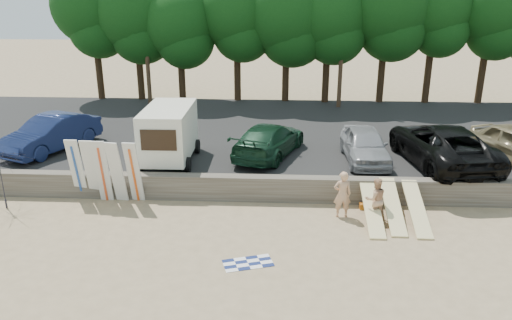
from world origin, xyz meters
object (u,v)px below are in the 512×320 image
object	(u,v)px
car_1	(269,140)
car_3	(441,144)
beachgoer_b	(375,199)
car_2	(365,145)
beachgoer_a	(342,194)
car_0	(51,133)
cooler	(374,209)
beach_umbrella	(2,182)
box_trailer	(169,132)

from	to	relation	value
car_1	car_3	world-z (taller)	car_3
beachgoer_b	car_3	bearing A→B (deg)	-137.90
car_1	car_3	bearing A→B (deg)	-166.04
car_1	beachgoer_b	distance (m)	6.32
car_2	beachgoer_a	bearing A→B (deg)	-110.70
car_0	cooler	size ratio (longest dim) A/B	12.98
car_2	cooler	size ratio (longest dim) A/B	11.34
car_2	beach_umbrella	size ratio (longest dim) A/B	1.76
beachgoer_b	car_2	bearing A→B (deg)	-101.51
car_0	car_3	distance (m)	17.48
car_2	car_3	world-z (taller)	car_3
box_trailer	car_0	size ratio (longest dim) A/B	0.78
cooler	car_1	bearing A→B (deg)	152.16
car_2	beachgoer_b	distance (m)	4.44
car_3	beachgoer_a	xyz separation A→B (m)	(-4.60, -4.00, -0.70)
car_3	beach_umbrella	distance (m)	17.65
beachgoer_a	cooler	world-z (taller)	beachgoer_a
car_1	beachgoer_a	size ratio (longest dim) A/B	2.86
car_1	car_3	distance (m)	7.43
car_1	cooler	bearing A→B (deg)	152.28
car_0	beachgoer_a	distance (m)	13.77
car_2	beachgoer_a	distance (m)	4.46
box_trailer	car_0	xyz separation A→B (m)	(-5.79, 1.23, -0.54)
car_2	cooler	distance (m)	4.08
car_0	cooler	xyz separation A→B (m)	(14.12, -4.55, -1.35)
car_1	cooler	distance (m)	6.10
box_trailer	beachgoer_b	distance (m)	9.16
car_0	beachgoer_b	xyz separation A→B (m)	(14.02, -5.07, -0.71)
car_3	cooler	distance (m)	5.15
car_1	beachgoer_a	world-z (taller)	car_1
box_trailer	car_3	xyz separation A→B (m)	(11.66, 0.34, -0.47)
box_trailer	beachgoer_b	xyz separation A→B (m)	(8.22, -3.85, -1.25)
beachgoer_b	beachgoer_a	bearing A→B (deg)	-17.67
car_3	beachgoer_b	bearing A→B (deg)	41.78
beachgoer_a	car_0	bearing A→B (deg)	-25.16
car_2	beachgoer_a	size ratio (longest dim) A/B	2.44
car_1	cooler	world-z (taller)	car_1
car_0	box_trailer	bearing A→B (deg)	10.14
beachgoer_a	beach_umbrella	distance (m)	12.58
box_trailer	car_2	distance (m)	8.50
box_trailer	car_0	bearing A→B (deg)	167.51
car_3	beachgoer_b	size ratio (longest dim) A/B	3.94
beachgoer_a	car_1	bearing A→B (deg)	-63.71
beachgoer_b	cooler	bearing A→B (deg)	-109.54
car_2	beachgoer_b	world-z (taller)	car_2
beachgoer_a	beach_umbrella	size ratio (longest dim) A/B	0.72
car_2	beach_umbrella	distance (m)	14.60
car_2	car_0	bearing A→B (deg)	174.87
car_0	cooler	bearing A→B (deg)	4.22
beach_umbrella	beachgoer_b	bearing A→B (deg)	-0.67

